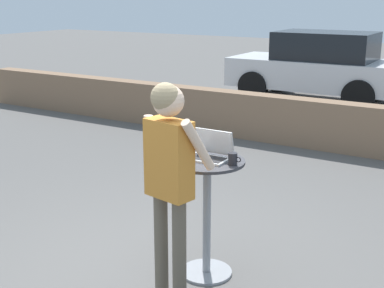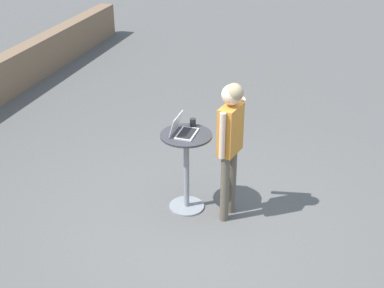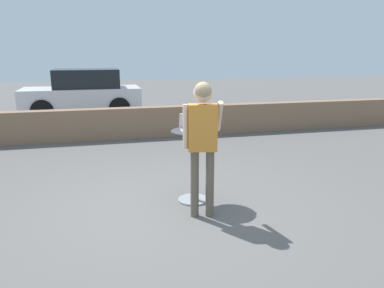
% 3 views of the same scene
% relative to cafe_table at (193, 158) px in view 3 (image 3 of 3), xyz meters
% --- Properties ---
extents(ground_plane, '(50.00, 50.00, 0.00)m').
position_rel_cafe_table_xyz_m(ground_plane, '(-0.38, -0.28, -0.66)').
color(ground_plane, '#5B5956').
extents(pavement_kerb, '(14.95, 0.35, 0.78)m').
position_rel_cafe_table_xyz_m(pavement_kerb, '(-0.38, 4.44, -0.27)').
color(pavement_kerb, '#84664C').
rests_on(pavement_kerb, ground_plane).
extents(cafe_table, '(0.64, 0.64, 1.06)m').
position_rel_cafe_table_xyz_m(cafe_table, '(0.00, 0.00, 0.00)').
color(cafe_table, gray).
rests_on(cafe_table, ground_plane).
extents(laptop, '(0.35, 0.28, 0.24)m').
position_rel_cafe_table_xyz_m(laptop, '(-0.00, 0.05, 0.46)').
color(laptop, silver).
rests_on(laptop, cafe_table).
extents(coffee_mug, '(0.11, 0.07, 0.10)m').
position_rel_cafe_table_xyz_m(coffee_mug, '(0.24, -0.01, 0.45)').
color(coffee_mug, '#232328').
rests_on(coffee_mug, cafe_table).
extents(standing_person, '(0.55, 0.35, 1.79)m').
position_rel_cafe_table_xyz_m(standing_person, '(-0.02, -0.55, 0.49)').
color(standing_person, brown).
rests_on(standing_person, ground_plane).
extents(parked_car_near_street, '(3.89, 1.81, 1.58)m').
position_rel_cafe_table_xyz_m(parked_car_near_street, '(-1.76, 8.26, 0.15)').
color(parked_car_near_street, silver).
rests_on(parked_car_near_street, ground_plane).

